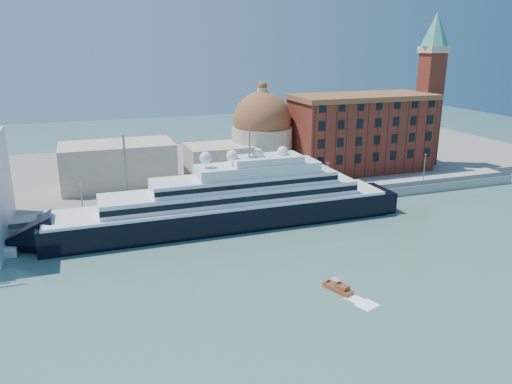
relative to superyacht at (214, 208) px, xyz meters
name	(u,v)px	position (x,y,z in m)	size (l,w,h in m)	color
ground	(258,267)	(2.30, -23.00, -4.55)	(400.00, 400.00, 0.00)	#3A655D
quay	(212,207)	(2.30, 11.00, -3.30)	(180.00, 10.00, 2.50)	gray
land	(180,169)	(2.30, 52.00, -3.55)	(260.00, 72.00, 2.00)	slate
quay_fence	(216,205)	(2.30, 6.50, -1.45)	(180.00, 0.10, 1.20)	slate
superyacht	(214,208)	(0.00, 0.00, 0.00)	(88.13, 12.22, 26.34)	black
water_taxi	(338,288)	(11.84, -36.19, -3.94)	(3.50, 5.64, 2.54)	maroon
warehouse	(361,132)	(54.30, 29.00, 9.24)	(43.00, 19.00, 23.25)	maroon
campanile	(431,80)	(78.30, 29.00, 24.21)	(8.40, 8.40, 47.00)	maroon
church	(212,148)	(8.69, 34.72, 6.36)	(66.00, 18.00, 25.50)	beige
lamp_posts	(160,179)	(-10.37, 9.27, 5.30)	(120.80, 2.40, 18.00)	slate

